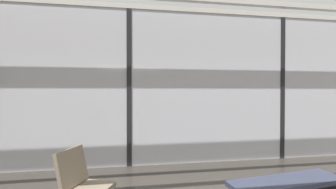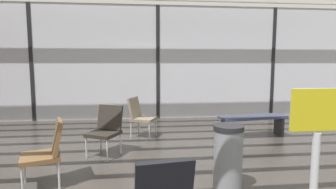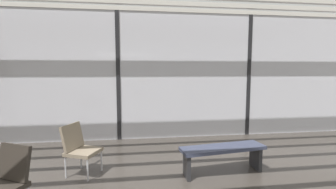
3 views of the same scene
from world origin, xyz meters
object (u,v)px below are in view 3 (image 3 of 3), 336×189
(lounge_chair_1, at_px, (5,178))
(lounge_chair_2, at_px, (79,146))
(parked_airplane, at_px, (143,63))
(waiting_bench, at_px, (223,152))

(lounge_chair_1, xyz_separation_m, lounge_chair_2, (0.60, 1.15, 0.00))
(parked_airplane, distance_m, lounge_chair_2, 8.29)
(waiting_bench, bearing_deg, lounge_chair_1, -172.48)
(parked_airplane, height_order, lounge_chair_1, parked_airplane)
(lounge_chair_1, bearing_deg, waiting_bench, 43.16)
(parked_airplane, distance_m, waiting_bench, 8.56)
(waiting_bench, bearing_deg, parked_airplane, 89.55)
(lounge_chair_1, distance_m, waiting_bench, 3.19)
(parked_airplane, relative_size, lounge_chair_1, 12.58)
(lounge_chair_2, bearing_deg, parked_airplane, 13.30)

